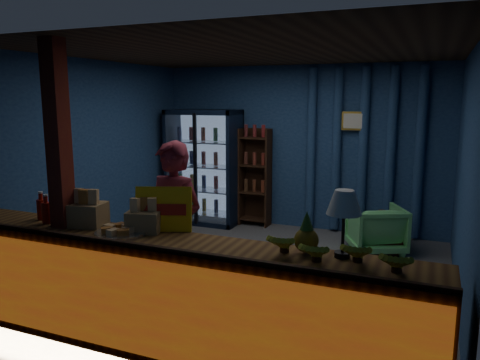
# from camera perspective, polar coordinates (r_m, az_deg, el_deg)

# --- Properties ---
(ground) EXTENTS (4.60, 4.60, 0.00)m
(ground) POSITION_cam_1_polar(r_m,az_deg,el_deg) (5.82, 1.12, -11.08)
(ground) COLOR #515154
(ground) RESTS_ON ground
(room_walls) EXTENTS (4.60, 4.60, 4.60)m
(room_walls) POSITION_cam_1_polar(r_m,az_deg,el_deg) (5.46, 1.18, 4.48)
(room_walls) COLOR navy
(room_walls) RESTS_ON ground
(counter) EXTENTS (4.40, 0.57, 0.99)m
(counter) POSITION_cam_1_polar(r_m,az_deg,el_deg) (4.06, -9.10, -13.63)
(counter) COLOR brown
(counter) RESTS_ON ground
(support_post) EXTENTS (0.16, 0.16, 2.60)m
(support_post) POSITION_cam_1_polar(r_m,az_deg,el_deg) (4.45, -20.92, -0.95)
(support_post) COLOR maroon
(support_post) RESTS_ON ground
(beverage_cooler) EXTENTS (1.20, 0.62, 1.90)m
(beverage_cooler) POSITION_cam_1_polar(r_m,az_deg,el_deg) (7.90, -4.21, 1.55)
(beverage_cooler) COLOR black
(beverage_cooler) RESTS_ON ground
(bottle_shelf) EXTENTS (0.50, 0.28, 1.60)m
(bottle_shelf) POSITION_cam_1_polar(r_m,az_deg,el_deg) (7.71, 1.92, 0.31)
(bottle_shelf) COLOR #341A10
(bottle_shelf) RESTS_ON ground
(curtain_folds) EXTENTS (1.74, 0.14, 2.50)m
(curtain_folds) POSITION_cam_1_polar(r_m,az_deg,el_deg) (7.31, 14.77, 3.44)
(curtain_folds) COLOR navy
(curtain_folds) RESTS_ON room_walls
(framed_picture) EXTENTS (0.36, 0.04, 0.28)m
(framed_picture) POSITION_cam_1_polar(r_m,az_deg,el_deg) (7.25, 13.70, 7.01)
(framed_picture) COLOR gold
(framed_picture) RESTS_ON room_walls
(shopkeeper) EXTENTS (0.66, 0.48, 1.70)m
(shopkeeper) POSITION_cam_1_polar(r_m,az_deg,el_deg) (4.56, -8.07, -5.96)
(shopkeeper) COLOR maroon
(shopkeeper) RESTS_ON ground
(green_chair) EXTENTS (0.93, 0.94, 0.65)m
(green_chair) POSITION_cam_1_polar(r_m,az_deg,el_deg) (6.69, 16.23, -5.75)
(green_chair) COLOR #63C76E
(green_chair) RESTS_ON ground
(side_table) EXTENTS (0.66, 0.58, 0.60)m
(side_table) POSITION_cam_1_polar(r_m,az_deg,el_deg) (6.69, 16.79, -6.42)
(side_table) COLOR #341A10
(side_table) RESTS_ON ground
(yellow_sign) EXTENTS (0.49, 0.27, 0.39)m
(yellow_sign) POSITION_cam_1_polar(r_m,az_deg,el_deg) (4.10, -9.30, -3.53)
(yellow_sign) COLOR yellow
(yellow_sign) RESTS_ON counter
(soda_bottles) EXTENTS (0.37, 0.16, 0.27)m
(soda_bottles) POSITION_cam_1_polar(r_m,az_deg,el_deg) (4.70, -22.07, -3.45)
(soda_bottles) COLOR red
(soda_bottles) RESTS_ON counter
(snack_box_left) EXTENTS (0.37, 0.32, 0.34)m
(snack_box_left) POSITION_cam_1_polar(r_m,az_deg,el_deg) (4.46, -18.18, -3.79)
(snack_box_left) COLOR olive
(snack_box_left) RESTS_ON counter
(snack_box_centre) EXTENTS (0.34, 0.30, 0.30)m
(snack_box_centre) POSITION_cam_1_polar(r_m,az_deg,el_deg) (4.14, -11.56, -4.75)
(snack_box_centre) COLOR olive
(snack_box_centre) RESTS_ON counter
(pastry_tray) EXTENTS (0.44, 0.44, 0.07)m
(pastry_tray) POSITION_cam_1_polar(r_m,az_deg,el_deg) (4.12, -14.29, -6.09)
(pastry_tray) COLOR silver
(pastry_tray) RESTS_ON counter
(banana_bunches) EXTENTS (1.05, 0.30, 0.17)m
(banana_bunches) POSITION_cam_1_polar(r_m,az_deg,el_deg) (3.37, 11.66, -8.55)
(banana_bunches) COLOR yellow
(banana_bunches) RESTS_ON counter
(table_lamp) EXTENTS (0.25, 0.25, 0.50)m
(table_lamp) POSITION_cam_1_polar(r_m,az_deg,el_deg) (3.42, 12.58, -3.00)
(table_lamp) COLOR black
(table_lamp) RESTS_ON counter
(pineapple) EXTENTS (0.18, 0.18, 0.32)m
(pineapple) POSITION_cam_1_polar(r_m,az_deg,el_deg) (3.52, 8.10, -6.82)
(pineapple) COLOR brown
(pineapple) RESTS_ON counter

